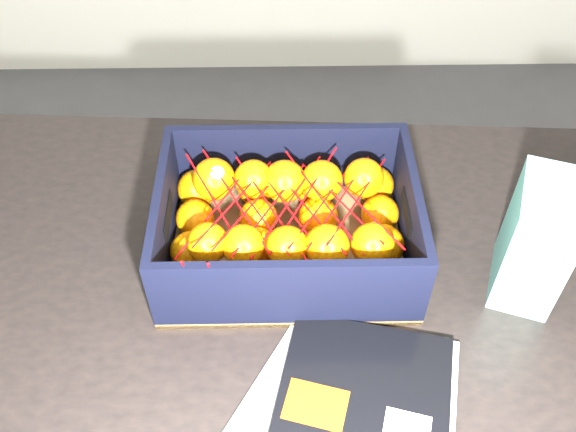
{
  "coord_description": "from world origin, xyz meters",
  "views": [
    {
      "loc": [
        -0.13,
        -0.46,
        1.49
      ],
      "look_at": [
        -0.12,
        0.12,
        0.86
      ],
      "focal_mm": 39.67,
      "sensor_mm": 36.0,
      "label": 1
    }
  ],
  "objects_px": {
    "produce_crate": "(288,232)",
    "retail_carton": "(536,241)",
    "table": "(310,338)",
    "magazine_stack": "(350,425)"
  },
  "relations": [
    {
      "from": "magazine_stack",
      "to": "retail_carton",
      "type": "xyz_separation_m",
      "value": [
        0.26,
        0.22,
        0.08
      ]
    },
    {
      "from": "table",
      "to": "magazine_stack",
      "type": "height_order",
      "value": "magazine_stack"
    },
    {
      "from": "produce_crate",
      "to": "magazine_stack",
      "type": "bearing_deg",
      "value": -75.93
    },
    {
      "from": "magazine_stack",
      "to": "produce_crate",
      "type": "distance_m",
      "value": 0.29
    },
    {
      "from": "produce_crate",
      "to": "retail_carton",
      "type": "height_order",
      "value": "retail_carton"
    },
    {
      "from": "table",
      "to": "produce_crate",
      "type": "relative_size",
      "value": 3.4
    },
    {
      "from": "produce_crate",
      "to": "retail_carton",
      "type": "relative_size",
      "value": 1.99
    },
    {
      "from": "magazine_stack",
      "to": "produce_crate",
      "type": "relative_size",
      "value": 0.95
    },
    {
      "from": "produce_crate",
      "to": "retail_carton",
      "type": "bearing_deg",
      "value": -10.89
    },
    {
      "from": "table",
      "to": "retail_carton",
      "type": "bearing_deg",
      "value": 5.25
    }
  ]
}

